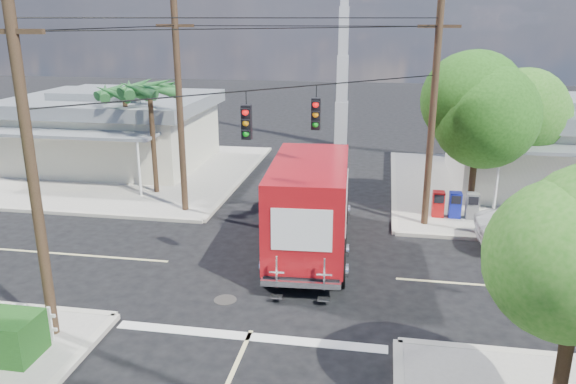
# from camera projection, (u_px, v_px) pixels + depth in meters

# --- Properties ---
(ground) EXTENTS (120.00, 120.00, 0.00)m
(ground) POSITION_uv_depth(u_px,v_px,m) (278.00, 270.00, 19.31)
(ground) COLOR black
(ground) RESTS_ON ground
(sidewalk_ne) EXTENTS (14.12, 14.12, 0.14)m
(sidewalk_ne) POSITION_uv_depth(u_px,v_px,m) (535.00, 192.00, 27.76)
(sidewalk_ne) COLOR #9F998F
(sidewalk_ne) RESTS_ON ground
(sidewalk_nw) EXTENTS (14.12, 14.12, 0.14)m
(sidewalk_nw) POSITION_uv_depth(u_px,v_px,m) (123.00, 172.00, 31.30)
(sidewalk_nw) COLOR #9F998F
(sidewalk_nw) RESTS_ON ground
(road_markings) EXTENTS (32.00, 32.00, 0.01)m
(road_markings) POSITION_uv_depth(u_px,v_px,m) (269.00, 289.00, 17.92)
(road_markings) COLOR beige
(road_markings) RESTS_ON ground
(building_ne) EXTENTS (11.80, 10.20, 4.50)m
(building_ne) POSITION_uv_depth(u_px,v_px,m) (570.00, 144.00, 27.85)
(building_ne) COLOR beige
(building_ne) RESTS_ON sidewalk_ne
(building_nw) EXTENTS (10.80, 10.20, 4.30)m
(building_nw) POSITION_uv_depth(u_px,v_px,m) (114.00, 128.00, 32.34)
(building_nw) COLOR beige
(building_nw) RESTS_ON sidewalk_nw
(radio_tower) EXTENTS (0.80, 0.80, 17.00)m
(radio_tower) POSITION_uv_depth(u_px,v_px,m) (343.00, 61.00, 36.38)
(radio_tower) COLOR silver
(radio_tower) RESTS_ON ground
(tree_ne_front) EXTENTS (4.21, 4.14, 6.66)m
(tree_ne_front) POSITION_uv_depth(u_px,v_px,m) (480.00, 108.00, 23.08)
(tree_ne_front) COLOR #422D1C
(tree_ne_front) RESTS_ON sidewalk_ne
(tree_ne_back) EXTENTS (3.77, 3.66, 5.82)m
(tree_ne_back) POSITION_uv_depth(u_px,v_px,m) (532.00, 115.00, 24.90)
(tree_ne_back) COLOR #422D1C
(tree_ne_back) RESTS_ON sidewalk_ne
(palm_nw_front) EXTENTS (3.01, 3.08, 5.59)m
(palm_nw_front) POSITION_uv_depth(u_px,v_px,m) (150.00, 91.00, 26.10)
(palm_nw_front) COLOR #422D1C
(palm_nw_front) RESTS_ON sidewalk_nw
(palm_nw_back) EXTENTS (3.01, 3.08, 5.19)m
(palm_nw_back) POSITION_uv_depth(u_px,v_px,m) (124.00, 94.00, 27.94)
(palm_nw_back) COLOR #422D1C
(palm_nw_back) RESTS_ON sidewalk_nw
(utility_poles) EXTENTS (12.00, 10.68, 9.00)m
(utility_poles) POSITION_uv_depth(u_px,v_px,m) (242.00, 126.00, 19.69)
(utility_poles) COLOR #473321
(utility_poles) RESTS_ON ground
(vending_boxes) EXTENTS (1.90, 0.50, 1.10)m
(vending_boxes) POSITION_uv_depth(u_px,v_px,m) (455.00, 205.00, 23.88)
(vending_boxes) COLOR #B51112
(vending_boxes) RESTS_ON sidewalk_ne
(delivery_truck) EXTENTS (3.09, 8.43, 3.59)m
(delivery_truck) POSITION_uv_depth(u_px,v_px,m) (311.00, 204.00, 20.38)
(delivery_truck) COLOR black
(delivery_truck) RESTS_ON ground
(parked_car) EXTENTS (5.73, 2.73, 1.58)m
(parked_car) POSITION_uv_depth(u_px,v_px,m) (556.00, 232.00, 20.60)
(parked_car) COLOR silver
(parked_car) RESTS_ON ground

